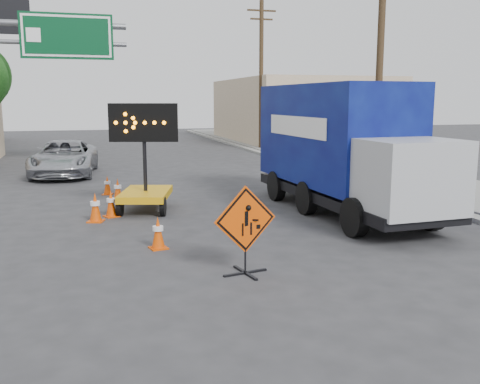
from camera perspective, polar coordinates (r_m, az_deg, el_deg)
name	(u,v)px	position (r m, az deg, el deg)	size (l,w,h in m)	color
ground	(249,294)	(8.82, 1.00, -10.82)	(100.00, 100.00, 0.00)	#2D2D30
curb_right	(304,166)	(25.02, 6.86, 2.75)	(0.40, 60.00, 0.12)	gray
sidewalk_right	(349,164)	(25.98, 11.56, 2.92)	(4.00, 60.00, 0.15)	gray
building_right_far	(299,111)	(40.92, 6.35, 8.63)	(10.00, 14.00, 4.60)	#C8AC90
highway_gantry	(37,55)	(26.01, -20.88, 13.52)	(6.18, 0.38, 6.90)	slate
utility_pole_near	(380,56)	(20.76, 14.72, 13.86)	(1.80, 0.26, 9.00)	#3F2B1B
utility_pole_far	(261,74)	(33.59, 2.27, 12.51)	(1.80, 0.26, 9.00)	#3F2B1B
construction_sign	(245,228)	(9.55, 0.57, -3.84)	(1.20, 0.86, 1.62)	black
arrow_board	(146,187)	(15.30, -10.04, 0.51)	(1.86, 2.38, 3.02)	#CE930B
pickup_truck	(64,158)	(23.36, -18.22, 3.47)	(2.40, 5.21, 1.45)	#AFB1B7
box_truck	(343,155)	(15.02, 10.91, 3.88)	(2.61, 7.51, 3.53)	black
cone_a	(158,233)	(11.41, -8.74, -4.31)	(0.42, 0.42, 0.69)	#D54304
cone_b	(95,207)	(14.24, -15.18, -1.58)	(0.49, 0.49, 0.76)	#D54304
cone_c	(111,204)	(14.73, -13.60, -1.22)	(0.48, 0.48, 0.72)	#D54304
cone_d	(118,190)	(17.00, -12.91, 0.24)	(0.44, 0.44, 0.71)	#D54304
cone_e	(107,185)	(18.23, -13.96, 0.72)	(0.41, 0.41, 0.64)	#D54304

